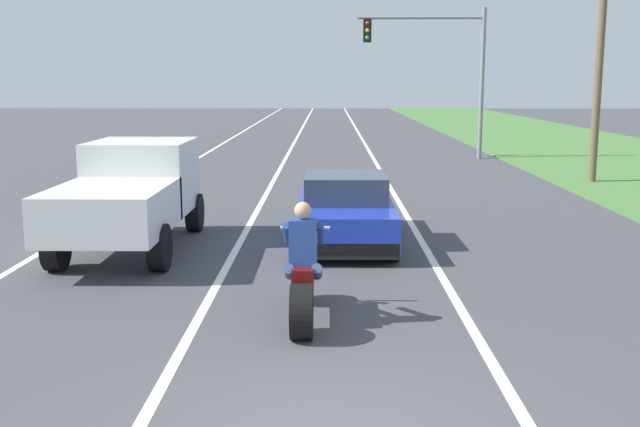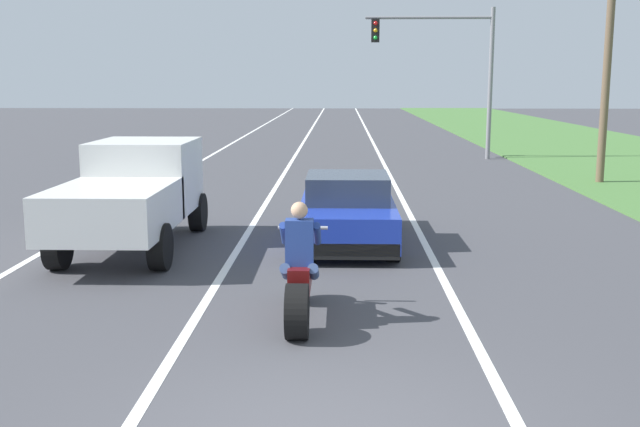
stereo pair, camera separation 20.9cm
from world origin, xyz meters
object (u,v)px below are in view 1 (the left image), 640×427
sports_car_blue (345,211)px  traffic_light_mast_near (443,58)px  pickup_truck_left_lane_white (131,191)px  motorcycle_with_rider (303,279)px

sports_car_blue → traffic_light_mast_near: size_ratio=0.72×
sports_car_blue → pickup_truck_left_lane_white: pickup_truck_left_lane_white is taller
sports_car_blue → pickup_truck_left_lane_white: (-4.03, -0.65, 0.48)m
pickup_truck_left_lane_white → sports_car_blue: bearing=9.2°
sports_car_blue → pickup_truck_left_lane_white: bearing=-170.8°
pickup_truck_left_lane_white → traffic_light_mast_near: (8.27, 16.65, 2.92)m
sports_car_blue → traffic_light_mast_near: traffic_light_mast_near is taller
sports_car_blue → traffic_light_mast_near: (4.24, 16.00, 3.40)m
motorcycle_with_rider → sports_car_blue: size_ratio=0.51×
pickup_truck_left_lane_white → traffic_light_mast_near: 18.82m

